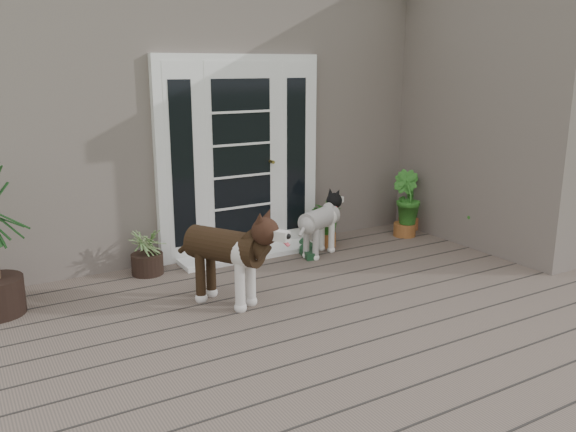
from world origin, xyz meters
TOP-DOWN VIEW (x-y plane):
  - deck at (0.00, 0.40)m, footprint 6.20×4.60m
  - house_main at (0.00, 4.65)m, footprint 7.40×4.00m
  - house_wing at (2.90, 1.50)m, footprint 1.60×2.40m
  - door_unit at (-0.20, 2.60)m, footprint 1.90×0.14m
  - door_step at (-0.20, 2.40)m, footprint 1.60×0.40m
  - brindle_dog at (-0.99, 1.30)m, footprint 0.80×1.00m
  - white_dog at (0.47, 2.04)m, footprint 0.78×0.58m
  - spider_plant at (-1.35, 2.40)m, footprint 0.63×0.63m
  - herb_a at (0.72, 2.28)m, footprint 0.55×0.55m
  - herb_b at (1.79, 2.14)m, footprint 0.44×0.44m
  - herb_c at (2.10, 2.38)m, footprint 0.53×0.53m
  - sapling at (2.27, 1.56)m, footprint 0.55×0.55m
  - clog_left at (0.46, 2.27)m, footprint 0.21×0.34m
  - clog_right at (0.33, 2.04)m, footprint 0.23×0.36m

SIDE VIEW (x-z plane):
  - deck at x=0.00m, z-range 0.00..0.12m
  - door_step at x=-0.20m, z-range 0.12..0.17m
  - clog_left at x=0.46m, z-range 0.12..0.22m
  - clog_right at x=0.33m, z-range 0.12..0.22m
  - herb_a at x=0.72m, z-range 0.12..0.64m
  - spider_plant at x=-1.35m, z-range 0.12..0.68m
  - herb_b at x=1.79m, z-range 0.12..0.71m
  - herb_c at x=2.10m, z-range 0.12..0.71m
  - white_dog at x=0.47m, z-range 0.12..0.72m
  - brindle_dog at x=-0.99m, z-range 0.12..0.89m
  - sapling at x=2.27m, z-range 0.12..1.73m
  - door_unit at x=-0.20m, z-range 0.12..2.27m
  - house_main at x=0.00m, z-range 0.00..3.10m
  - house_wing at x=2.90m, z-range 0.00..3.10m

